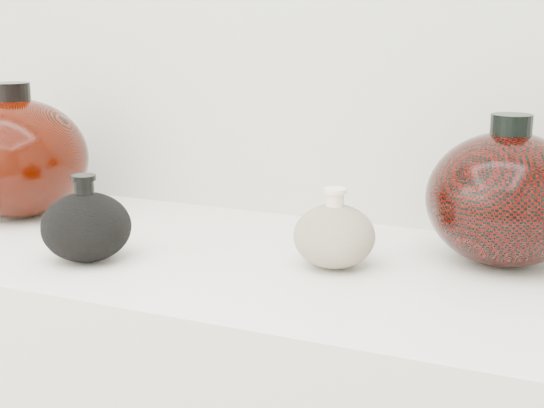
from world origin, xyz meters
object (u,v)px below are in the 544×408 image
at_px(cream_gourd_vase, 334,235).
at_px(right_round_pot, 506,198).
at_px(left_round_pot, 17,158).
at_px(black_gourd_vase, 86,226).

relative_size(cream_gourd_vase, right_round_pot, 0.48).
bearing_deg(right_round_pot, cream_gourd_vase, -152.94).
distance_m(cream_gourd_vase, left_round_pot, 0.61).
bearing_deg(left_round_pot, cream_gourd_vase, -4.42).
height_order(left_round_pot, right_round_pot, left_round_pot).
bearing_deg(left_round_pot, black_gourd_vase, -31.25).
xyz_separation_m(left_round_pot, right_round_pot, (0.82, 0.06, -0.01)).
height_order(cream_gourd_vase, right_round_pot, right_round_pot).
bearing_deg(cream_gourd_vase, left_round_pot, 175.58).
xyz_separation_m(cream_gourd_vase, left_round_pot, (-0.60, 0.05, 0.06)).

